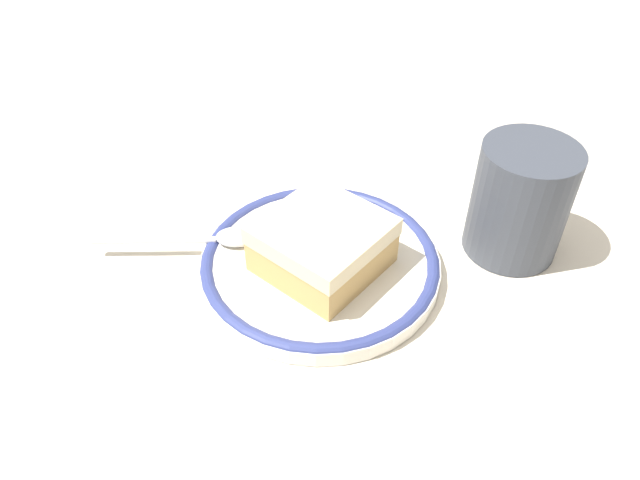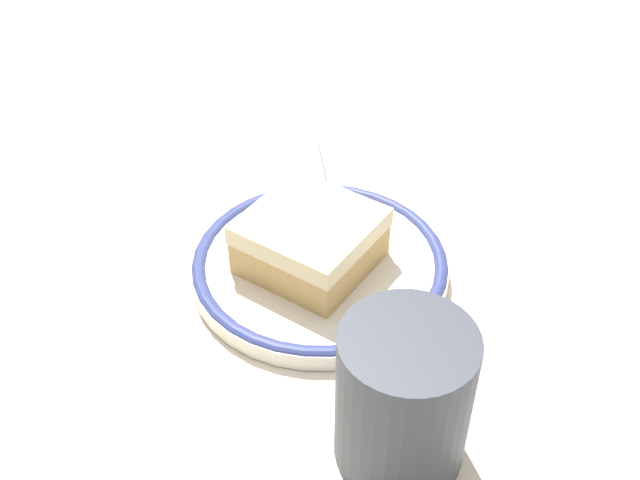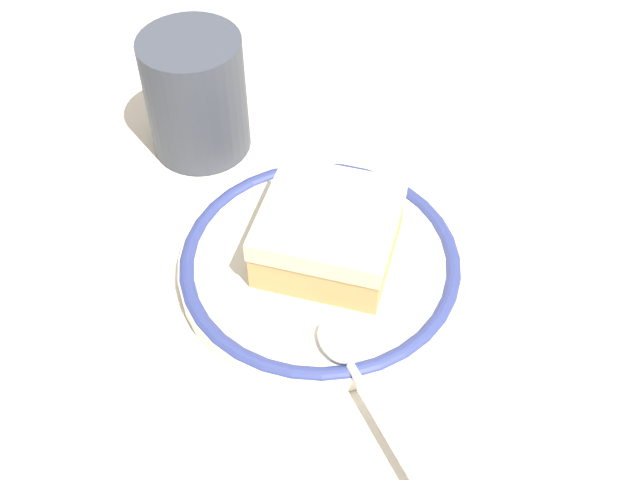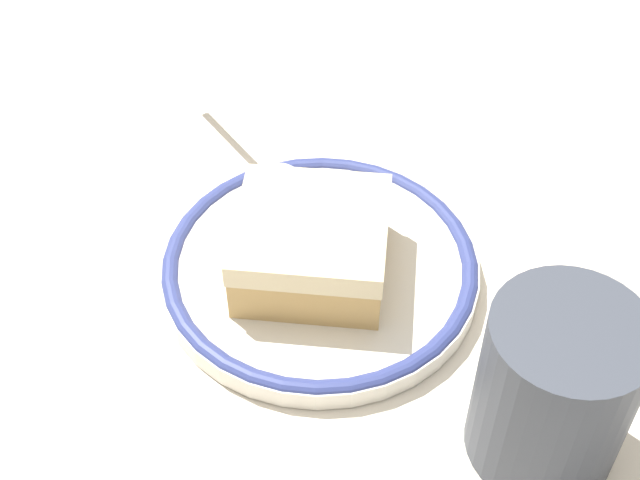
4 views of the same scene
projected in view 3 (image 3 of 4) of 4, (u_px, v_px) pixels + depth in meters
name	position (u px, v px, depth m)	size (l,w,h in m)	color
ground_plane	(323.00, 250.00, 0.57)	(2.40, 2.40, 0.00)	#B7B2A8
placemat	(323.00, 250.00, 0.56)	(0.53, 0.34, 0.00)	beige
plate	(320.00, 264.00, 0.54)	(0.20, 0.20, 0.02)	silver
cake_slice	(331.00, 232.00, 0.53)	(0.12, 0.12, 0.04)	tan
spoon	(351.00, 365.00, 0.48)	(0.14, 0.05, 0.01)	silver
cup	(197.00, 102.00, 0.61)	(0.08, 0.08, 0.10)	#383D47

